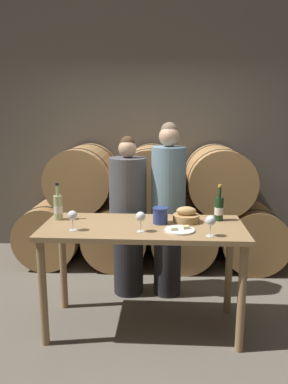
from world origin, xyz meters
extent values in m
plane|color=#665E51|center=(0.00, 0.00, 0.00)|extent=(10.00, 10.00, 0.00)
cube|color=#60594F|center=(0.00, 2.05, 1.60)|extent=(10.00, 0.12, 3.20)
cylinder|color=#A87A47|center=(-1.21, 1.48, 0.38)|extent=(0.75, 0.90, 0.75)
cylinder|color=#2D2D33|center=(-1.21, 1.19, 0.38)|extent=(0.77, 0.02, 0.77)
cylinder|color=#2D2D33|center=(-1.21, 1.77, 0.38)|extent=(0.77, 0.02, 0.77)
cylinder|color=#A87A47|center=(-0.40, 1.48, 0.38)|extent=(0.75, 0.90, 0.75)
cylinder|color=#2D2D33|center=(-0.40, 1.19, 0.38)|extent=(0.77, 0.02, 0.77)
cylinder|color=#2D2D33|center=(-0.40, 1.77, 0.38)|extent=(0.77, 0.02, 0.77)
cylinder|color=#A87A47|center=(0.40, 1.48, 0.38)|extent=(0.75, 0.90, 0.75)
cylinder|color=#2D2D33|center=(0.40, 1.19, 0.38)|extent=(0.77, 0.02, 0.77)
cylinder|color=#2D2D33|center=(0.40, 1.77, 0.38)|extent=(0.77, 0.02, 0.77)
cylinder|color=#A87A47|center=(1.21, 1.48, 0.38)|extent=(0.75, 0.90, 0.75)
cylinder|color=#2D2D33|center=(1.21, 1.19, 0.38)|extent=(0.77, 0.02, 0.77)
cylinder|color=#2D2D33|center=(1.21, 1.77, 0.38)|extent=(0.77, 0.02, 0.77)
cylinder|color=#A87A47|center=(-0.81, 1.48, 1.05)|extent=(0.75, 0.90, 0.75)
cylinder|color=#2D2D33|center=(-0.81, 1.19, 1.05)|extent=(0.77, 0.02, 0.77)
cylinder|color=#2D2D33|center=(-0.81, 1.77, 1.05)|extent=(0.77, 0.02, 0.77)
cylinder|color=#A87A47|center=(0.00, 1.48, 1.05)|extent=(0.75, 0.90, 0.75)
cylinder|color=#2D2D33|center=(0.00, 1.19, 1.05)|extent=(0.77, 0.02, 0.77)
cylinder|color=#2D2D33|center=(0.00, 1.77, 1.05)|extent=(0.77, 0.02, 0.77)
cylinder|color=#A87A47|center=(0.81, 1.48, 1.05)|extent=(0.75, 0.90, 0.75)
cylinder|color=#2D2D33|center=(0.81, 1.19, 1.05)|extent=(0.77, 0.02, 0.77)
cylinder|color=#2D2D33|center=(0.81, 1.77, 1.05)|extent=(0.77, 0.02, 0.77)
cylinder|color=#99754C|center=(-0.77, -0.29, 0.44)|extent=(0.06, 0.06, 0.88)
cylinder|color=#99754C|center=(0.77, -0.29, 0.44)|extent=(0.06, 0.06, 0.88)
cylinder|color=#99754C|center=(-0.77, 0.29, 0.44)|extent=(0.06, 0.06, 0.88)
cylinder|color=#99754C|center=(0.77, 0.29, 0.44)|extent=(0.06, 0.06, 0.88)
cube|color=#99754C|center=(0.00, 0.00, 0.90)|extent=(1.66, 0.71, 0.04)
cylinder|color=#232326|center=(-0.19, 0.64, 0.39)|extent=(0.30, 0.30, 0.78)
cylinder|color=#4C4C51|center=(-0.19, 0.64, 1.09)|extent=(0.37, 0.37, 0.62)
sphere|color=tan|center=(-0.19, 0.64, 1.49)|extent=(0.18, 0.18, 0.18)
sphere|color=#47331E|center=(-0.19, 0.65, 1.53)|extent=(0.14, 0.14, 0.14)
cylinder|color=#232326|center=(0.21, 0.64, 0.42)|extent=(0.28, 0.28, 0.84)
cylinder|color=gray|center=(0.21, 0.64, 1.17)|extent=(0.34, 0.34, 0.67)
sphere|color=tan|center=(0.21, 0.64, 1.60)|extent=(0.20, 0.20, 0.20)
sphere|color=#75604C|center=(0.21, 0.66, 1.66)|extent=(0.16, 0.16, 0.16)
cylinder|color=#193819|center=(0.64, 0.18, 1.02)|extent=(0.07, 0.07, 0.20)
cylinder|color=#193819|center=(0.64, 0.18, 1.17)|extent=(0.03, 0.03, 0.09)
cylinder|color=gold|center=(0.64, 0.18, 1.22)|extent=(0.03, 0.03, 0.02)
cylinder|color=white|center=(0.64, 0.18, 1.00)|extent=(0.08, 0.08, 0.06)
cylinder|color=#ADBC7F|center=(-0.74, 0.13, 1.03)|extent=(0.07, 0.07, 0.21)
cylinder|color=#ADBC7F|center=(-0.74, 0.13, 1.18)|extent=(0.03, 0.03, 0.09)
cylinder|color=black|center=(-0.74, 0.13, 1.23)|extent=(0.03, 0.03, 0.02)
cylinder|color=white|center=(-0.74, 0.13, 1.01)|extent=(0.08, 0.08, 0.07)
cylinder|color=navy|center=(0.14, 0.06, 0.99)|extent=(0.12, 0.12, 0.14)
cylinder|color=navy|center=(0.14, 0.06, 1.05)|extent=(0.13, 0.13, 0.01)
cylinder|color=#A87F4C|center=(0.36, 0.12, 0.95)|extent=(0.22, 0.22, 0.06)
ellipsoid|color=tan|center=(0.36, 0.12, 1.01)|extent=(0.17, 0.10, 0.08)
cylinder|color=white|center=(0.29, -0.13, 0.93)|extent=(0.24, 0.24, 0.01)
cube|color=beige|center=(0.34, -0.11, 0.94)|extent=(0.07, 0.06, 0.02)
cube|color=beige|center=(0.25, -0.15, 0.94)|extent=(0.07, 0.06, 0.02)
cylinder|color=white|center=(-0.54, -0.16, 0.92)|extent=(0.06, 0.06, 0.00)
cylinder|color=white|center=(-0.54, -0.16, 0.97)|extent=(0.01, 0.01, 0.08)
sphere|color=white|center=(-0.54, -0.16, 1.04)|extent=(0.08, 0.08, 0.08)
cylinder|color=white|center=(-0.01, -0.16, 0.92)|extent=(0.06, 0.06, 0.00)
cylinder|color=white|center=(-0.01, -0.16, 0.97)|extent=(0.01, 0.01, 0.08)
sphere|color=white|center=(-0.01, -0.16, 1.04)|extent=(0.08, 0.08, 0.08)
cylinder|color=white|center=(0.52, -0.24, 0.92)|extent=(0.06, 0.06, 0.00)
cylinder|color=white|center=(0.52, -0.24, 0.97)|extent=(0.01, 0.01, 0.08)
sphere|color=white|center=(0.52, -0.24, 1.04)|extent=(0.08, 0.08, 0.08)
camera|label=1|loc=(0.18, -2.94, 1.83)|focal=35.00mm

